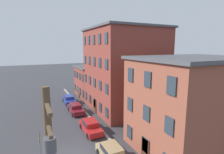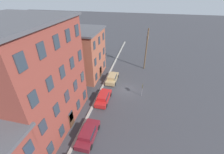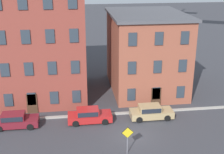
# 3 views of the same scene
# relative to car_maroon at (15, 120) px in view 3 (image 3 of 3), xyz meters

# --- Properties ---
(ground_plane) EXTENTS (200.00, 200.00, 0.00)m
(ground_plane) POSITION_rel_car_maroon_xyz_m (11.21, -3.15, -0.75)
(ground_plane) COLOR #38383D
(kerb_strip) EXTENTS (56.00, 0.36, 0.16)m
(kerb_strip) POSITION_rel_car_maroon_xyz_m (11.21, 1.35, -0.67)
(kerb_strip) COLOR #9E998E
(kerb_strip) RESTS_ON ground_plane
(apartment_midblock) EXTENTS (12.28, 11.02, 13.60)m
(apartment_midblock) POSITION_rel_car_maroon_xyz_m (1.38, 8.11, 6.07)
(apartment_midblock) COLOR brown
(apartment_midblock) RESTS_ON ground_plane
(apartment_far) EXTENTS (8.90, 11.48, 9.59)m
(apartment_far) POSITION_rel_car_maroon_xyz_m (14.89, 8.34, 4.06)
(apartment_far) COLOR brown
(apartment_far) RESTS_ON ground_plane
(car_maroon) EXTENTS (4.40, 1.92, 1.43)m
(car_maroon) POSITION_rel_car_maroon_xyz_m (0.00, 0.00, 0.00)
(car_maroon) COLOR maroon
(car_maroon) RESTS_ON ground_plane
(car_red) EXTENTS (4.40, 1.92, 1.43)m
(car_red) POSITION_rel_car_maroon_xyz_m (7.25, 0.07, 0.00)
(car_red) COLOR #B21E1E
(car_red) RESTS_ON ground_plane
(car_tan) EXTENTS (4.40, 1.92, 1.43)m
(car_tan) POSITION_rel_car_maroon_xyz_m (13.61, 0.03, 0.00)
(car_tan) COLOR tan
(car_tan) RESTS_ON ground_plane
(caution_sign) EXTENTS (1.03, 0.08, 2.53)m
(caution_sign) POSITION_rel_car_maroon_xyz_m (10.07, -5.99, 0.95)
(caution_sign) COLOR slate
(caution_sign) RESTS_ON ground_plane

